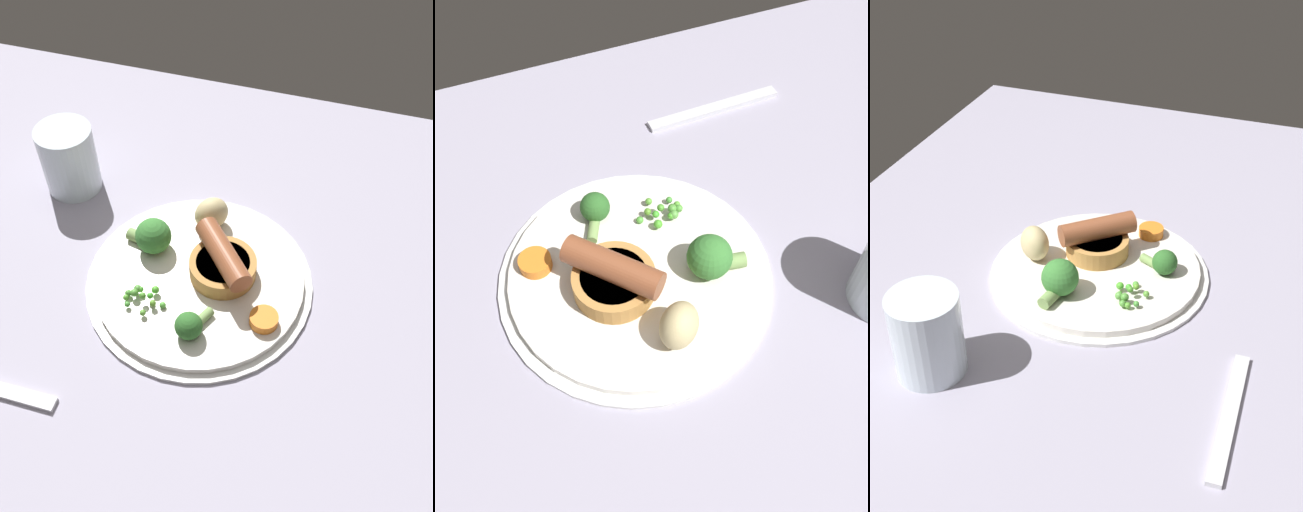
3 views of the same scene
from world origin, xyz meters
The scene contains 9 objects.
dining_table centered at (0.00, 0.00, 1.50)cm, with size 110.00×80.00×3.00cm, color #9E99AD.
dinner_plate centered at (-0.08, -2.08, 3.57)cm, with size 28.18×28.18×1.40cm.
sausage_pudding centered at (2.67, -0.88, 6.49)cm, with size 8.78×9.38×5.27cm.
pea_pile centered at (-5.36, -7.51, 5.26)cm, with size 5.29×4.28×1.77cm.
broccoli_floret_near centered at (-7.04, 0.59, 6.61)cm, with size 6.21×4.60×4.60cm.
broccoli_floret_far centered at (1.53, -10.11, 5.92)cm, with size 3.71×5.24×3.24cm.
potato_chunk_0 centered at (-1.04, 6.39, 6.68)cm, with size 4.57×3.52×4.56cm, color #CCB77F.
carrot_slice_2 centered at (9.24, -6.40, 5.04)cm, with size 3.37×3.37×1.27cm, color orange.
fork centered at (-18.70, -22.51, 3.30)cm, with size 18.00×1.60×0.60cm, color silver.
Camera 2 is at (10.47, 28.22, 52.81)cm, focal length 40.00 mm.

